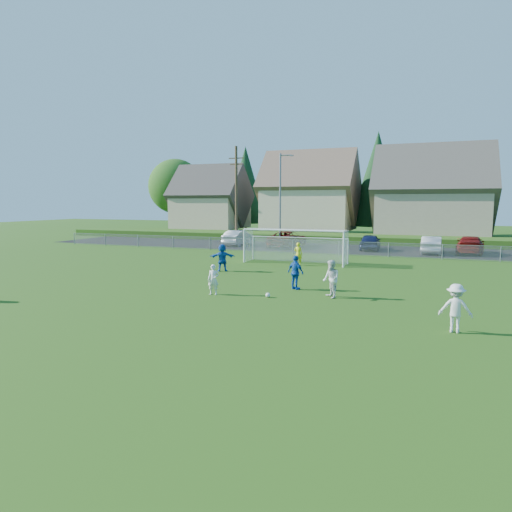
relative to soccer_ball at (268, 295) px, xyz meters
The scene contains 21 objects.
ground 4.48m from the soccer_ball, 119.14° to the right, with size 160.00×160.00×0.00m, color #193D0C.
asphalt_lot 23.69m from the soccer_ball, 95.28° to the left, with size 60.00×60.00×0.00m, color black.
grass_embankment 31.17m from the soccer_ball, 94.01° to the left, with size 70.00×6.00×0.80m, color #1E420F.
soccer_ball is the anchor object (origin of this frame).
player_white_a 2.75m from the soccer_ball, behind, with size 0.53×0.35×1.46m, color silver.
player_white_b 3.02m from the soccer_ball, 19.90° to the left, with size 0.86×0.67×1.76m, color silver.
player_white_c 8.49m from the soccer_ball, 21.33° to the right, with size 1.08×0.62×1.67m, color silver.
player_blue_a 2.56m from the soccer_ball, 74.56° to the left, with size 1.02×0.43×1.75m, color #124AAA.
player_blue_b 8.62m from the soccer_ball, 129.62° to the left, with size 1.63×0.52×1.76m, color #124AAA.
goalkeeper 11.13m from the soccer_ball, 98.64° to the left, with size 0.59×0.39×1.62m, color yellow.
car_b 26.02m from the soccer_ball, 116.42° to the left, with size 1.62×4.66×1.53m, color silver.
car_c 24.00m from the soccer_ball, 105.07° to the left, with size 2.63×5.71×1.59m, color #64110B.
car_e 23.41m from the soccer_ball, 85.82° to the left, with size 1.76×4.38×1.49m, color #121A41.
car_f 23.45m from the soccer_ball, 72.58° to the left, with size 1.58×4.53×1.49m, color silver.
car_g 25.41m from the soccer_ball, 66.53° to the left, with size 2.14×5.26×1.53m, color maroon.
soccer_goal 12.43m from the soccer_ball, 100.17° to the left, with size 7.42×1.90×2.50m.
chainlink_fence 18.23m from the soccer_ball, 96.87° to the left, with size 52.06×0.06×1.20m.
streetlight 23.54m from the soccer_ball, 106.69° to the left, with size 1.38×0.18×9.00m.
utility_pole 26.36m from the soccer_ball, 116.83° to the left, with size 1.60×0.26×10.00m.
houses_row 39.22m from the soccer_ball, 90.30° to the left, with size 53.90×11.45×13.27m.
tree_row 45.35m from the soccer_ball, 91.45° to the left, with size 65.98×12.36×13.80m.
Camera 1 is at (9.20, -15.76, 4.42)m, focal length 32.00 mm.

